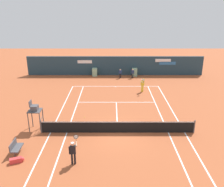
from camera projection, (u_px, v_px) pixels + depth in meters
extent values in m
plane|color=#A8512D|center=(117.00, 132.00, 19.23)|extent=(80.00, 80.00, 0.00)
cube|color=white|center=(115.00, 86.00, 30.23)|extent=(10.60, 0.10, 0.01)
cube|color=white|center=(50.00, 133.00, 19.20)|extent=(0.10, 23.40, 0.01)
cube|color=white|center=(66.00, 133.00, 19.21)|extent=(0.10, 23.40, 0.01)
cube|color=white|center=(167.00, 132.00, 19.24)|extent=(0.10, 23.40, 0.01)
cube|color=white|center=(184.00, 132.00, 19.25)|extent=(0.10, 23.40, 0.01)
cube|color=white|center=(115.00, 102.00, 25.24)|extent=(8.00, 0.10, 0.01)
cube|color=white|center=(116.00, 115.00, 22.24)|extent=(0.10, 6.40, 0.01)
cube|color=white|center=(115.00, 87.00, 30.09)|extent=(0.10, 0.24, 0.01)
cylinder|color=#4C4C51|center=(40.00, 127.00, 19.02)|extent=(0.10, 0.10, 1.07)
cylinder|color=#4C4C51|center=(193.00, 126.00, 19.07)|extent=(0.10, 0.10, 1.07)
cube|color=black|center=(117.00, 127.00, 19.07)|extent=(12.00, 0.03, 0.95)
cube|color=white|center=(117.00, 122.00, 18.91)|extent=(12.00, 0.04, 0.06)
cube|color=#233D4C|center=(114.00, 66.00, 34.76)|extent=(25.00, 0.24, 2.70)
cube|color=#2D6BA8|center=(166.00, 63.00, 34.52)|extent=(2.35, 0.02, 0.44)
cube|color=white|center=(84.00, 62.00, 34.40)|extent=(2.05, 0.02, 0.44)
cube|color=white|center=(162.00, 60.00, 34.38)|extent=(2.20, 0.02, 0.44)
cube|color=#8CB793|center=(94.00, 72.00, 34.49)|extent=(0.68, 0.70, 1.13)
cube|color=#8CB793|center=(134.00, 72.00, 34.52)|extent=(0.68, 0.70, 1.12)
cylinder|color=#47474C|center=(42.00, 118.00, 19.90)|extent=(0.07, 0.07, 1.60)
cylinder|color=#47474C|center=(39.00, 123.00, 19.05)|extent=(0.07, 0.07, 1.60)
cylinder|color=#47474C|center=(31.00, 118.00, 19.90)|extent=(0.07, 0.07, 1.60)
cylinder|color=#47474C|center=(27.00, 123.00, 19.05)|extent=(0.07, 0.07, 1.60)
cylinder|color=#47474C|center=(41.00, 124.00, 19.59)|extent=(0.04, 0.81, 0.04)
cylinder|color=#47474C|center=(40.00, 118.00, 19.42)|extent=(0.04, 0.81, 0.04)
cube|color=#47474C|center=(34.00, 111.00, 19.19)|extent=(1.00, 1.00, 0.06)
cube|color=#4C4C51|center=(33.00, 108.00, 19.11)|extent=(0.52, 0.56, 0.40)
cube|color=#4C4C51|center=(29.00, 104.00, 18.98)|extent=(0.06, 0.56, 0.45)
cylinder|color=#38383D|center=(19.00, 147.00, 16.92)|extent=(0.06, 0.06, 0.38)
cylinder|color=#38383D|center=(14.00, 155.00, 15.95)|extent=(0.06, 0.06, 0.38)
cube|color=#4C4C51|center=(16.00, 148.00, 16.36)|extent=(0.48, 1.19, 0.08)
cube|color=#4C4C51|center=(12.00, 145.00, 16.27)|extent=(0.06, 1.19, 0.42)
cube|color=#DB3838|center=(15.00, 161.00, 15.47)|extent=(0.81, 0.56, 0.32)
sphere|color=#DB3838|center=(21.00, 159.00, 15.60)|extent=(0.29, 0.29, 0.28)
cylinder|color=yellow|center=(142.00, 88.00, 28.25)|extent=(0.13, 0.13, 0.77)
cylinder|color=yellow|center=(141.00, 89.00, 28.18)|extent=(0.13, 0.13, 0.77)
cube|color=yellow|center=(141.00, 83.00, 27.99)|extent=(0.40, 0.33, 0.54)
sphere|color=beige|center=(142.00, 80.00, 27.86)|extent=(0.21, 0.21, 0.21)
cylinder|color=white|center=(142.00, 79.00, 27.84)|extent=(0.20, 0.20, 0.06)
cylinder|color=yellow|center=(143.00, 83.00, 28.09)|extent=(0.08, 0.08, 0.52)
cylinder|color=beige|center=(141.00, 82.00, 27.61)|extent=(0.30, 0.50, 0.08)
cylinder|color=black|center=(142.00, 82.00, 27.35)|extent=(0.03, 0.03, 0.22)
torus|color=yellow|center=(143.00, 80.00, 27.27)|extent=(0.28, 0.15, 0.30)
cylinder|color=silver|center=(143.00, 80.00, 27.27)|extent=(0.24, 0.12, 0.26)
cylinder|color=black|center=(71.00, 159.00, 15.25)|extent=(0.13, 0.13, 0.78)
cylinder|color=black|center=(74.00, 159.00, 15.28)|extent=(0.13, 0.13, 0.78)
cube|color=black|center=(72.00, 150.00, 15.04)|extent=(0.38, 0.24, 0.55)
sphere|color=tan|center=(72.00, 144.00, 14.91)|extent=(0.21, 0.21, 0.21)
cylinder|color=white|center=(72.00, 143.00, 14.88)|extent=(0.20, 0.20, 0.06)
cylinder|color=black|center=(68.00, 151.00, 15.02)|extent=(0.08, 0.08, 0.53)
cylinder|color=tan|center=(75.00, 144.00, 15.24)|extent=(0.16, 0.53, 0.08)
cylinder|color=black|center=(75.00, 140.00, 15.45)|extent=(0.03, 0.03, 0.22)
torus|color=black|center=(75.00, 137.00, 15.36)|extent=(0.30, 0.07, 0.30)
cylinder|color=silver|center=(75.00, 137.00, 15.36)|extent=(0.26, 0.04, 0.26)
cylinder|color=black|center=(132.00, 76.00, 33.56)|extent=(0.11, 0.11, 0.66)
cylinder|color=black|center=(131.00, 76.00, 33.56)|extent=(0.11, 0.11, 0.66)
cube|color=navy|center=(132.00, 72.00, 33.37)|extent=(0.30, 0.17, 0.46)
sphere|color=beige|center=(132.00, 70.00, 33.26)|extent=(0.18, 0.18, 0.18)
cylinder|color=navy|center=(133.00, 72.00, 33.38)|extent=(0.07, 0.07, 0.45)
cylinder|color=navy|center=(130.00, 72.00, 33.38)|extent=(0.07, 0.07, 0.45)
cylinder|color=black|center=(120.00, 76.00, 33.57)|extent=(0.10, 0.10, 0.64)
cylinder|color=black|center=(119.00, 76.00, 33.55)|extent=(0.10, 0.10, 0.64)
cube|color=navy|center=(119.00, 72.00, 33.37)|extent=(0.31, 0.21, 0.45)
sphere|color=tan|center=(119.00, 70.00, 33.27)|extent=(0.18, 0.18, 0.18)
cylinder|color=navy|center=(121.00, 72.00, 33.41)|extent=(0.07, 0.07, 0.43)
cylinder|color=navy|center=(118.00, 72.00, 33.35)|extent=(0.07, 0.07, 0.43)
sphere|color=#CCE033|center=(84.00, 117.00, 21.80)|extent=(0.07, 0.07, 0.07)
sphere|color=#CCE033|center=(156.00, 91.00, 28.56)|extent=(0.07, 0.07, 0.07)
sphere|color=#CCE033|center=(148.00, 93.00, 27.79)|extent=(0.07, 0.07, 0.07)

